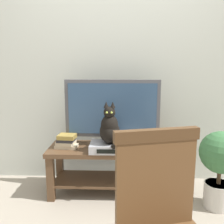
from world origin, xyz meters
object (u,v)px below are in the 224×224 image
object	(u,v)px
media_box	(110,147)
wooden_chair	(163,222)
book_stack	(66,141)
potted_plant	(220,162)
tv_stand	(112,161)
tv	(112,111)
cat	(110,128)

from	to	relation	value
media_box	wooden_chair	bearing A→B (deg)	-75.99
book_stack	potted_plant	size ratio (longest dim) A/B	0.31
tv_stand	media_box	distance (m)	0.21
media_box	potted_plant	bearing A→B (deg)	-8.24
media_box	book_stack	size ratio (longest dim) A/B	1.68
tv	media_box	distance (m)	0.36
tv_stand	book_stack	bearing A→B (deg)	-176.31
tv_stand	media_box	world-z (taller)	media_box
tv	cat	world-z (taller)	tv
tv	book_stack	size ratio (longest dim) A/B	4.22
potted_plant	tv	bearing A→B (deg)	162.82
cat	book_stack	size ratio (longest dim) A/B	1.82
tv	cat	xyz separation A→B (m)	(-0.02, -0.17, -0.14)
tv_stand	tv	size ratio (longest dim) A/B	1.34
tv_stand	wooden_chair	size ratio (longest dim) A/B	1.28
media_box	cat	distance (m)	0.19
media_box	book_stack	world-z (taller)	book_stack
tv	wooden_chair	bearing A→B (deg)	-78.33
tv	wooden_chair	world-z (taller)	tv
wooden_chair	tv	bearing A→B (deg)	101.67
tv	media_box	bearing A→B (deg)	-97.29
potted_plant	cat	bearing A→B (deg)	172.55
cat	book_stack	distance (m)	0.48
tv_stand	book_stack	size ratio (longest dim) A/B	5.68
book_stack	potted_plant	bearing A→B (deg)	-8.49
cat	wooden_chair	bearing A→B (deg)	-75.88
book_stack	potted_plant	distance (m)	1.47
book_stack	tv_stand	bearing A→B (deg)	3.69
cat	potted_plant	distance (m)	1.06
potted_plant	media_box	bearing A→B (deg)	171.76
tv_stand	wooden_chair	distance (m)	1.40
media_box	wooden_chair	world-z (taller)	wooden_chair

